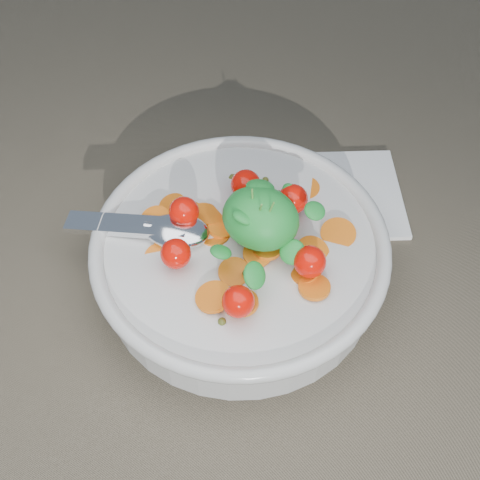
% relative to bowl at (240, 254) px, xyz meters
% --- Properties ---
extents(ground, '(6.00, 6.00, 0.00)m').
position_rel_bowl_xyz_m(ground, '(0.02, -0.02, -0.04)').
color(ground, '#796D56').
rests_on(ground, ground).
extents(bowl, '(0.34, 0.31, 0.13)m').
position_rel_bowl_xyz_m(bowl, '(0.00, 0.00, 0.00)').
color(bowl, silver).
rests_on(bowl, ground).
extents(napkin, '(0.21, 0.20, 0.01)m').
position_rel_bowl_xyz_m(napkin, '(0.05, 0.15, -0.03)').
color(napkin, white).
rests_on(napkin, ground).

